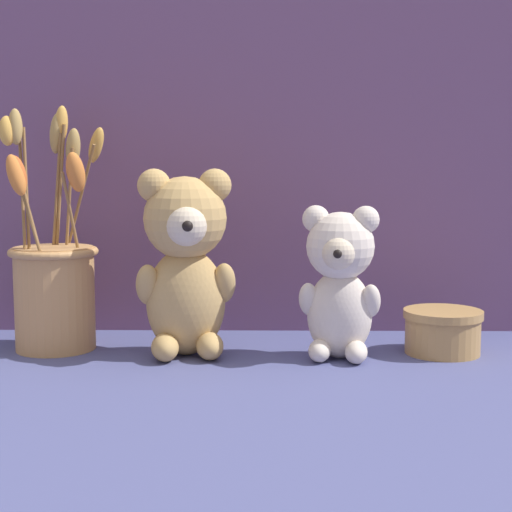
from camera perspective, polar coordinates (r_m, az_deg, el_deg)
ground_plane at (r=1.05m, az=-0.01°, el=-7.27°), size 4.00×4.00×0.00m
backdrop_wall at (r=1.19m, az=0.09°, el=7.72°), size 1.11×0.02×0.55m
teddy_bear_large at (r=1.04m, az=-5.15°, el=-0.22°), size 0.14×0.13×0.25m
teddy_bear_medium at (r=1.03m, az=6.12°, el=-1.71°), size 0.11×0.10×0.20m
flower_vase at (r=1.11m, az=-14.47°, el=-1.71°), size 0.14×0.15×0.34m
decorative_tin_tall at (r=1.09m, az=13.42°, el=-5.36°), size 0.11×0.11×0.06m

